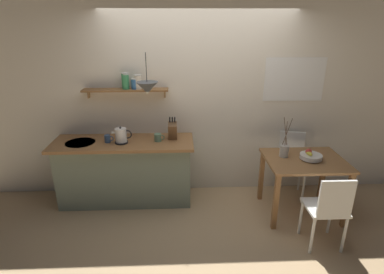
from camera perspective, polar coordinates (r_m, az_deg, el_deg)
The scene contains 14 objects.
ground_plane at distance 4.18m, azimuth 1.56°, elevation -13.51°, with size 14.00×14.00×0.00m, color tan.
back_wall at distance 4.24m, azimuth 3.92°, elevation 7.05°, with size 6.80×0.11×2.70m.
kitchen_counter at distance 4.28m, azimuth -12.25°, elevation -6.14°, with size 1.83×0.63×0.89m.
wall_shelf at distance 4.07m, azimuth -11.75°, elevation 9.36°, with size 1.10×0.20×0.34m.
dining_table at distance 4.09m, azimuth 20.12°, elevation -5.44°, with size 0.96×0.76×0.76m.
dining_chair_near at distance 3.62m, azimuth 24.05°, elevation -11.92°, with size 0.41×0.39×0.89m.
dining_chair_far at distance 4.55m, azimuth 17.93°, elevation -4.25°, with size 0.47×0.48×0.90m.
fruit_bowl at distance 4.04m, azimuth 21.17°, elevation -3.27°, with size 0.26×0.26×0.13m.
twig_vase at distance 4.00m, azimuth 16.78°, elevation -2.38°, with size 0.11×0.11×0.51m.
electric_kettle at distance 4.01m, azimuth -13.03°, elevation 0.22°, with size 0.25×0.17×0.22m.
knife_block at distance 4.02m, azimuth -3.63°, elevation 1.24°, with size 0.11×0.18×0.31m.
coffee_mug_by_sink at distance 4.09m, azimuth -15.40°, elevation -0.29°, with size 0.12×0.08×0.10m.
coffee_mug_spare at distance 4.00m, azimuth -6.33°, elevation -0.09°, with size 0.13×0.09×0.10m.
pendant_lamp at distance 3.71m, azimuth -8.33°, elevation 9.06°, with size 0.26×0.26×0.48m.
Camera 1 is at (-0.25, -3.45, 2.34)m, focal length 28.67 mm.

